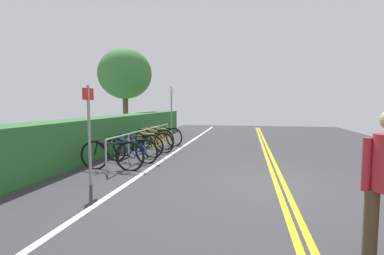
# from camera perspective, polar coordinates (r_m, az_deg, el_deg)

# --- Properties ---
(ground_plane) EXTENTS (32.31, 11.28, 0.05)m
(ground_plane) POSITION_cam_1_polar(r_m,az_deg,el_deg) (6.17, 17.42, -11.57)
(ground_plane) COLOR #353538
(centre_line_yellow_inner) EXTENTS (29.08, 0.10, 0.00)m
(centre_line_yellow_inner) POSITION_cam_1_polar(r_m,az_deg,el_deg) (6.17, 18.18, -11.32)
(centre_line_yellow_inner) COLOR gold
(centre_line_yellow_inner) RESTS_ON ground_plane
(centre_line_yellow_outer) EXTENTS (29.08, 0.10, 0.00)m
(centre_line_yellow_outer) POSITION_cam_1_polar(r_m,az_deg,el_deg) (6.15, 16.68, -11.33)
(centre_line_yellow_outer) COLOR gold
(centre_line_yellow_outer) RESTS_ON ground_plane
(bike_lane_stripe_white) EXTENTS (29.08, 0.12, 0.00)m
(bike_lane_stripe_white) POSITION_cam_1_polar(r_m,az_deg,el_deg) (6.60, -11.56, -10.11)
(bike_lane_stripe_white) COLOR white
(bike_lane_stripe_white) RESTS_ON ground_plane
(bike_rack) EXTENTS (5.39, 0.05, 0.85)m
(bike_rack) POSITION_cam_1_polar(r_m,az_deg,el_deg) (9.54, -9.36, -1.69)
(bike_rack) COLOR #9EA0A5
(bike_rack) RESTS_ON ground_plane
(bicycle_0) EXTENTS (0.46, 1.74, 0.79)m
(bicycle_0) POSITION_cam_1_polar(r_m,az_deg,el_deg) (7.56, -15.71, -5.41)
(bicycle_0) COLOR black
(bicycle_0) RESTS_ON ground_plane
(bicycle_1) EXTENTS (0.46, 1.74, 0.74)m
(bicycle_1) POSITION_cam_1_polar(r_m,az_deg,el_deg) (8.43, -12.13, -4.46)
(bicycle_1) COLOR black
(bicycle_1) RESTS_ON ground_plane
(bicycle_2) EXTENTS (0.46, 1.77, 0.78)m
(bicycle_2) POSITION_cam_1_polar(r_m,az_deg,el_deg) (9.26, -10.80, -3.51)
(bicycle_2) COLOR black
(bicycle_2) RESTS_ON ground_plane
(bicycle_3) EXTENTS (0.46, 1.78, 0.75)m
(bicycle_3) POSITION_cam_1_polar(r_m,az_deg,el_deg) (10.01, -8.38, -2.92)
(bicycle_3) COLOR black
(bicycle_3) RESTS_ON ground_plane
(bicycle_4) EXTENTS (0.60, 1.70, 0.79)m
(bicycle_4) POSITION_cam_1_polar(r_m,az_deg,el_deg) (10.80, -7.59, -2.24)
(bicycle_4) COLOR black
(bicycle_4) RESTS_ON ground_plane
(bicycle_5) EXTENTS (0.66, 1.78, 0.78)m
(bicycle_5) POSITION_cam_1_polar(r_m,az_deg,el_deg) (11.66, -5.86, -1.73)
(bicycle_5) COLOR black
(bicycle_5) RESTS_ON ground_plane
(sign_post_near) EXTENTS (0.36, 0.06, 2.06)m
(sign_post_near) POSITION_cam_1_polar(r_m,az_deg,el_deg) (6.20, -19.90, 0.46)
(sign_post_near) COLOR gray
(sign_post_near) RESTS_ON ground_plane
(sign_post_far) EXTENTS (0.36, 0.07, 2.43)m
(sign_post_far) POSITION_cam_1_polar(r_m,az_deg,el_deg) (12.60, -4.13, 3.71)
(sign_post_far) COLOR gray
(sign_post_far) RESTS_ON ground_plane
(hedge_backdrop) EXTENTS (14.34, 1.05, 1.22)m
(hedge_backdrop) POSITION_cam_1_polar(r_m,az_deg,el_deg) (11.55, -14.38, -0.70)
(hedge_backdrop) COLOR #2D6B30
(hedge_backdrop) RESTS_ON ground_plane
(tree_mid) EXTENTS (3.11, 3.11, 4.88)m
(tree_mid) POSITION_cam_1_polar(r_m,az_deg,el_deg) (17.37, -13.27, 10.36)
(tree_mid) COLOR brown
(tree_mid) RESTS_ON ground_plane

